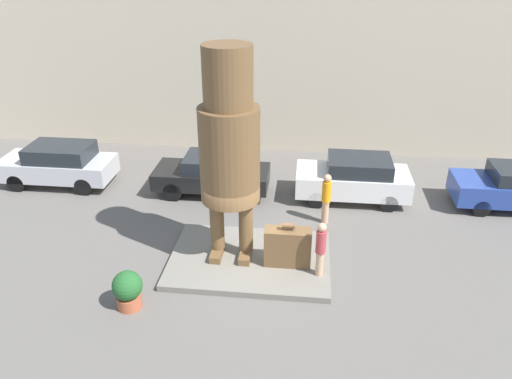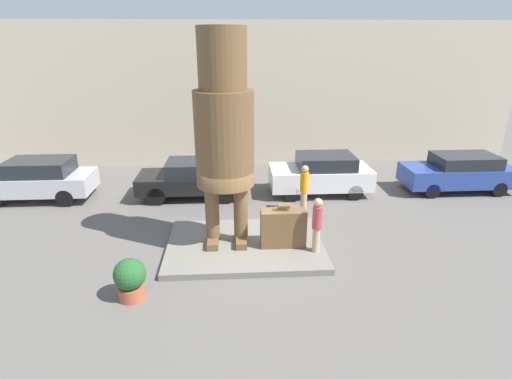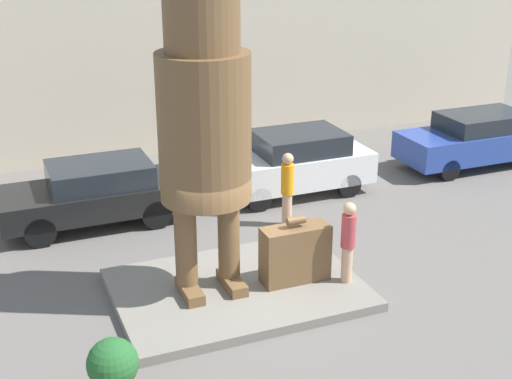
{
  "view_description": "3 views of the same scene",
  "coord_description": "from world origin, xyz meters",
  "px_view_note": "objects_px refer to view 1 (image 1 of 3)",
  "views": [
    {
      "loc": [
        1.56,
        -12.3,
        8.67
      ],
      "look_at": [
        0.2,
        -0.14,
        2.52
      ],
      "focal_mm": 35.0,
      "sensor_mm": 36.0,
      "label": 1
    },
    {
      "loc": [
        -0.33,
        -10.88,
        6.04
      ],
      "look_at": [
        0.33,
        0.1,
        1.88
      ],
      "focal_mm": 28.0,
      "sensor_mm": 36.0,
      "label": 2
    },
    {
      "loc": [
        -4.3,
        -11.48,
        7.01
      ],
      "look_at": [
        0.42,
        0.09,
        2.1
      ],
      "focal_mm": 50.0,
      "sensor_mm": 36.0,
      "label": 3
    }
  ],
  "objects_px": {
    "giant_suitcase": "(288,247)",
    "parked_car_white": "(354,178)",
    "parked_car_silver": "(58,164)",
    "worker_hivis": "(326,197)",
    "tourist": "(321,247)",
    "planter_pot": "(128,289)",
    "parked_car_black": "(213,173)",
    "statue_figure": "(229,141)"
  },
  "relations": [
    {
      "from": "planter_pot",
      "to": "parked_car_black",
      "type": "bearing_deg",
      "value": 81.86
    },
    {
      "from": "parked_car_silver",
      "to": "worker_hivis",
      "type": "xyz_separation_m",
      "value": [
        10.31,
        -1.87,
        0.12
      ]
    },
    {
      "from": "planter_pot",
      "to": "statue_figure",
      "type": "bearing_deg",
      "value": 46.62
    },
    {
      "from": "giant_suitcase",
      "to": "worker_hivis",
      "type": "xyz_separation_m",
      "value": [
        1.12,
        2.84,
        0.22
      ]
    },
    {
      "from": "tourist",
      "to": "parked_car_white",
      "type": "xyz_separation_m",
      "value": [
        1.24,
        5.13,
        -0.24
      ]
    },
    {
      "from": "parked_car_black",
      "to": "statue_figure",
      "type": "bearing_deg",
      "value": 107.7
    },
    {
      "from": "tourist",
      "to": "parked_car_black",
      "type": "height_order",
      "value": "tourist"
    },
    {
      "from": "planter_pot",
      "to": "giant_suitcase",
      "type": "bearing_deg",
      "value": 28.15
    },
    {
      "from": "giant_suitcase",
      "to": "parked_car_white",
      "type": "xyz_separation_m",
      "value": [
        2.16,
        4.7,
        0.1
      ]
    },
    {
      "from": "parked_car_black",
      "to": "parked_car_white",
      "type": "height_order",
      "value": "parked_car_white"
    },
    {
      "from": "giant_suitcase",
      "to": "worker_hivis",
      "type": "height_order",
      "value": "worker_hivis"
    },
    {
      "from": "giant_suitcase",
      "to": "parked_car_black",
      "type": "distance_m",
      "value": 5.55
    },
    {
      "from": "parked_car_silver",
      "to": "parked_car_black",
      "type": "relative_size",
      "value": 1.01
    },
    {
      "from": "parked_car_black",
      "to": "planter_pot",
      "type": "height_order",
      "value": "parked_car_black"
    },
    {
      "from": "planter_pot",
      "to": "worker_hivis",
      "type": "distance_m",
      "value": 7.18
    },
    {
      "from": "parked_car_silver",
      "to": "planter_pot",
      "type": "distance_m",
      "value": 8.59
    },
    {
      "from": "parked_car_silver",
      "to": "worker_hivis",
      "type": "bearing_deg",
      "value": 169.7
    },
    {
      "from": "tourist",
      "to": "planter_pot",
      "type": "height_order",
      "value": "tourist"
    },
    {
      "from": "parked_car_silver",
      "to": "parked_car_white",
      "type": "relative_size",
      "value": 1.06
    },
    {
      "from": "parked_car_silver",
      "to": "statue_figure",
      "type": "bearing_deg",
      "value": 149.72
    },
    {
      "from": "worker_hivis",
      "to": "planter_pot",
      "type": "bearing_deg",
      "value": -135.9
    },
    {
      "from": "giant_suitcase",
      "to": "parked_car_white",
      "type": "distance_m",
      "value": 5.17
    },
    {
      "from": "parked_car_white",
      "to": "worker_hivis",
      "type": "bearing_deg",
      "value": 60.82
    },
    {
      "from": "parked_car_black",
      "to": "planter_pot",
      "type": "xyz_separation_m",
      "value": [
        -0.97,
        -6.78,
        -0.25
      ]
    },
    {
      "from": "tourist",
      "to": "planter_pot",
      "type": "bearing_deg",
      "value": -160.78
    },
    {
      "from": "statue_figure",
      "to": "planter_pot",
      "type": "distance_m",
      "value": 4.7
    },
    {
      "from": "statue_figure",
      "to": "giant_suitcase",
      "type": "bearing_deg",
      "value": -11.01
    },
    {
      "from": "statue_figure",
      "to": "parked_car_silver",
      "type": "height_order",
      "value": "statue_figure"
    },
    {
      "from": "giant_suitcase",
      "to": "tourist",
      "type": "bearing_deg",
      "value": -25.06
    },
    {
      "from": "parked_car_silver",
      "to": "planter_pot",
      "type": "height_order",
      "value": "parked_car_silver"
    },
    {
      "from": "giant_suitcase",
      "to": "parked_car_silver",
      "type": "xyz_separation_m",
      "value": [
        -9.19,
        4.71,
        0.1
      ]
    },
    {
      "from": "statue_figure",
      "to": "planter_pot",
      "type": "xyz_separation_m",
      "value": [
        -2.34,
        -2.48,
        -3.23
      ]
    },
    {
      "from": "parked_car_silver",
      "to": "worker_hivis",
      "type": "height_order",
      "value": "worker_hivis"
    },
    {
      "from": "worker_hivis",
      "to": "giant_suitcase",
      "type": "bearing_deg",
      "value": -111.62
    },
    {
      "from": "parked_car_white",
      "to": "worker_hivis",
      "type": "xyz_separation_m",
      "value": [
        -1.04,
        -1.86,
        0.13
      ]
    },
    {
      "from": "parked_car_black",
      "to": "planter_pot",
      "type": "relative_size",
      "value": 3.96
    },
    {
      "from": "parked_car_silver",
      "to": "parked_car_black",
      "type": "bearing_deg",
      "value": 179.26
    },
    {
      "from": "tourist",
      "to": "planter_pot",
      "type": "xyz_separation_m",
      "value": [
        -4.94,
        -1.72,
        -0.53
      ]
    },
    {
      "from": "statue_figure",
      "to": "giant_suitcase",
      "type": "relative_size",
      "value": 4.53
    },
    {
      "from": "parked_car_black",
      "to": "tourist",
      "type": "bearing_deg",
      "value": 128.14
    },
    {
      "from": "worker_hivis",
      "to": "tourist",
      "type": "bearing_deg",
      "value": -93.61
    },
    {
      "from": "giant_suitcase",
      "to": "parked_car_silver",
      "type": "bearing_deg",
      "value": 152.86
    }
  ]
}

